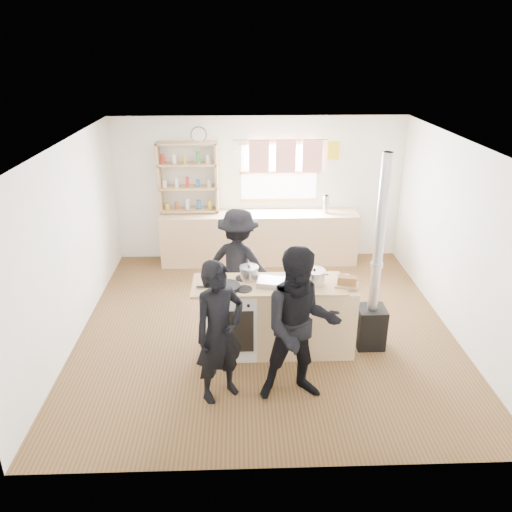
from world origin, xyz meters
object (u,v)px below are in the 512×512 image
cooking_island (280,317)px  roast_tray (271,282)px  stockpot_counter (314,277)px  person_near_left (219,332)px  bread_board (347,282)px  stockpot_stove (249,273)px  flue_heater (373,301)px  person_near_right (300,326)px  skillet_greens (226,287)px  person_far (239,264)px  thermos (326,204)px

cooking_island → roast_tray: bearing=-161.6°
stockpot_counter → person_near_left: person_near_left is taller
stockpot_counter → bread_board: (0.38, -0.06, -0.04)m
bread_board → stockpot_stove: bearing=169.3°
cooking_island → flue_heater: size_ratio=0.79×
person_near_left → flue_heater: bearing=-7.4°
roast_tray → flue_heater: bearing=3.6°
bread_board → person_near_right: (-0.65, -0.83, -0.10)m
person_near_right → stockpot_counter: bearing=69.3°
bread_board → roast_tray: bearing=176.6°
person_near_left → person_near_right: size_ratio=0.92×
skillet_greens → roast_tray: bearing=8.8°
person_far → flue_heater: bearing=174.1°
stockpot_stove → skillet_greens: bearing=-138.0°
flue_heater → person_far: flue_heater is taller
thermos → person_near_left: size_ratio=0.19×
cooking_island → person_near_left: person_near_left is taller
thermos → skillet_greens: bearing=-119.8°
bread_board → person_near_right: person_near_right is taller
skillet_greens → person_near_left: (-0.06, -0.76, -0.15)m
skillet_greens → stockpot_stove: size_ratio=1.50×
thermos → skillet_greens: 3.33m
person_near_right → stockpot_stove: bearing=111.9°
stockpot_counter → person_near_right: bearing=-106.5°
stockpot_counter → person_far: person_far is taller
thermos → person_near_right: size_ratio=0.17×
roast_tray → bread_board: (0.90, -0.05, 0.01)m
person_near_right → person_far: person_near_right is taller
flue_heater → person_near_right: flue_heater is taller
person_near_left → cooking_island: bearing=17.4°
roast_tray → flue_heater: 1.32m
thermos → stockpot_stove: (-1.38, -2.64, -0.04)m
stockpot_stove → person_near_right: (0.51, -1.05, -0.14)m
roast_tray → person_near_right: (0.25, -0.88, -0.09)m
cooking_island → stockpot_counter: size_ratio=7.28×
person_near_right → person_far: (-0.64, 1.84, -0.09)m
thermos → roast_tray: (-1.12, -2.81, -0.08)m
person_near_right → flue_heater: bearing=38.8°
flue_heater → person_far: size_ratio=1.59×
skillet_greens → roast_tray: size_ratio=0.94×
roast_tray → cooking_island: bearing=18.4°
stockpot_stove → thermos: bearing=62.5°
person_near_left → person_far: (0.21, 1.80, -0.02)m
cooking_island → person_far: bearing=118.8°
cooking_island → person_near_right: bearing=-81.5°
flue_heater → thermos: bearing=93.4°
person_near_left → person_far: person_near_left is taller
cooking_island → flue_heater: 1.18m
stockpot_counter → flue_heater: 0.85m
cooking_island → stockpot_stove: size_ratio=8.46×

